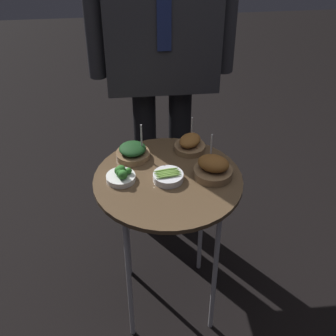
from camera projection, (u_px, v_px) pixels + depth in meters
ground_plane at (168, 297)px, 2.19m from camera, size 8.00×8.00×0.00m
serving_cart at (168, 192)px, 1.81m from camera, size 0.57×0.57×0.71m
bowl_roast_near_rim at (190, 144)px, 1.91m from camera, size 0.13×0.13×0.13m
bowl_spinach_front_right at (133, 152)px, 1.87m from camera, size 0.14×0.14×0.15m
bowl_roast_front_center at (213, 169)px, 1.76m from camera, size 0.15×0.15×0.16m
bowl_broccoli_mid_left at (121, 175)px, 1.75m from camera, size 0.11×0.11×0.06m
bowl_asparagus_front_left at (167, 177)px, 1.76m from camera, size 0.12×0.12×0.04m
waiter_figure at (162, 32)px, 1.96m from camera, size 0.63×0.24×1.72m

